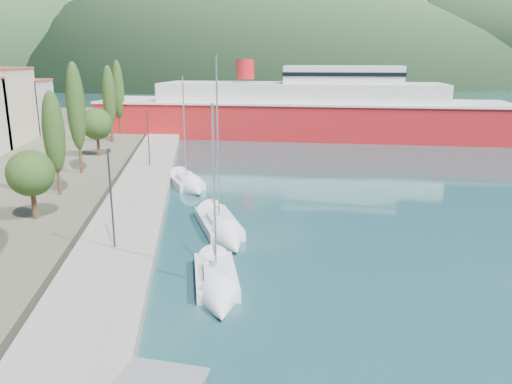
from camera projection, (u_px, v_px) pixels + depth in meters
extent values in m
plane|color=#1E4A4E|center=(210.00, 105.00, 135.60)|extent=(1400.00, 1400.00, 0.00)
cube|color=gray|center=(140.00, 194.00, 44.25)|extent=(5.00, 88.00, 0.80)
cone|color=#30502E|center=(249.00, 1.00, 394.20)|extent=(480.00, 480.00, 115.00)
cube|color=silver|center=(17.00, 107.00, 78.93)|extent=(9.00, 10.00, 8.00)
cube|color=#9E5138|center=(14.00, 81.00, 77.87)|extent=(9.20, 10.20, 0.30)
cylinder|color=#47301E|center=(34.00, 205.00, 36.21)|extent=(0.36, 0.36, 2.09)
sphere|color=#294419|center=(30.00, 173.00, 35.60)|extent=(3.34, 3.34, 3.34)
cylinder|color=#47301E|center=(59.00, 184.00, 42.80)|extent=(0.30, 0.30, 1.95)
ellipsoid|color=#294419|center=(54.00, 132.00, 41.66)|extent=(1.80, 1.80, 6.91)
cylinder|color=#47301E|center=(81.00, 161.00, 50.98)|extent=(0.30, 0.30, 2.45)
ellipsoid|color=#294419|center=(76.00, 106.00, 49.55)|extent=(1.80, 1.80, 8.70)
cylinder|color=#47301E|center=(98.00, 146.00, 60.23)|extent=(0.36, 0.36, 2.35)
sphere|color=#294419|center=(97.00, 124.00, 59.54)|extent=(3.76, 3.76, 3.76)
cylinder|color=#47301E|center=(112.00, 134.00, 69.98)|extent=(0.30, 0.30, 2.33)
ellipsoid|color=#294419|center=(109.00, 96.00, 68.62)|extent=(1.80, 1.80, 8.28)
cylinder|color=#47301E|center=(121.00, 126.00, 78.21)|extent=(0.30, 0.30, 2.48)
ellipsoid|color=#294419|center=(118.00, 89.00, 76.76)|extent=(1.80, 1.80, 8.81)
cylinder|color=#2D2D33|center=(111.00, 200.00, 29.95)|extent=(0.12, 0.12, 6.00)
cube|color=#2D2D33|center=(108.00, 150.00, 29.42)|extent=(0.15, 0.50, 0.12)
cylinder|color=#2D2D33|center=(148.00, 138.00, 53.63)|extent=(0.12, 0.12, 6.00)
cube|color=#2D2D33|center=(147.00, 110.00, 53.10)|extent=(0.15, 0.50, 0.12)
cube|color=silver|center=(216.00, 278.00, 27.69)|extent=(2.35, 5.50, 0.87)
cube|color=silver|center=(216.00, 271.00, 27.19)|extent=(1.39, 2.21, 0.34)
cylinder|color=silver|center=(214.00, 192.00, 26.05)|extent=(0.12, 0.12, 9.21)
cone|color=silver|center=(220.00, 308.00, 24.35)|extent=(2.29, 2.59, 2.23)
cube|color=silver|center=(218.00, 224.00, 36.64)|extent=(3.46, 6.99, 0.94)
cube|color=silver|center=(219.00, 218.00, 36.06)|extent=(1.86, 2.88, 0.37)
cylinder|color=silver|center=(218.00, 141.00, 34.62)|extent=(0.12, 0.12, 11.54)
cone|color=silver|center=(232.00, 244.00, 32.66)|extent=(2.89, 3.47, 2.41)
cube|color=silver|center=(185.00, 182.00, 49.16)|extent=(3.95, 6.16, 0.98)
cube|color=silver|center=(186.00, 177.00, 48.65)|extent=(2.06, 2.60, 0.38)
cylinder|color=silver|center=(184.00, 129.00, 47.44)|extent=(0.12, 0.12, 9.76)
cone|color=silver|center=(196.00, 191.00, 45.90)|extent=(3.12, 3.23, 2.49)
cube|color=red|center=(299.00, 121.00, 80.26)|extent=(65.01, 29.86, 6.16)
cube|color=silver|center=(300.00, 102.00, 79.47)|extent=(65.55, 30.36, 0.33)
cube|color=silver|center=(300.00, 93.00, 79.13)|extent=(45.35, 22.38, 3.30)
cube|color=silver|center=(343.00, 74.00, 77.39)|extent=(19.41, 12.68, 2.64)
cylinder|color=red|center=(245.00, 69.00, 79.48)|extent=(2.86, 2.86, 3.08)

